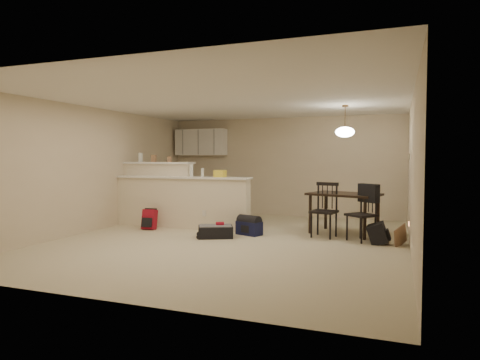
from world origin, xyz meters
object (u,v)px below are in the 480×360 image
at_px(pendant_lamp, 345,132).
at_px(black_daypack, 378,234).
at_px(dining_chair_far, 361,213).
at_px(red_backpack, 149,220).
at_px(navy_duffel, 249,228).
at_px(dining_table, 344,198).
at_px(suitcase, 216,232).
at_px(dining_chair_near, 324,210).

distance_m(pendant_lamp, black_daypack, 2.07).
bearing_deg(dining_chair_far, black_daypack, 18.60).
bearing_deg(red_backpack, black_daypack, -2.82).
relative_size(pendant_lamp, dining_chair_far, 0.62).
bearing_deg(pendant_lamp, navy_duffel, -156.41).
height_order(dining_table, suitcase, dining_table).
xyz_separation_m(suitcase, red_backpack, (-1.64, 0.34, 0.10)).
xyz_separation_m(pendant_lamp, red_backpack, (-3.84, -0.88, -1.78)).
xyz_separation_m(dining_chair_far, suitcase, (-2.57, -0.59, -0.39)).
bearing_deg(pendant_lamp, black_daypack, -47.96).
bearing_deg(navy_duffel, suitcase, -116.73).
height_order(suitcase, red_backpack, red_backpack).
relative_size(pendant_lamp, navy_duffel, 1.30).
distance_m(dining_chair_near, black_daypack, 1.07).
bearing_deg(navy_duffel, red_backpack, -157.17).
distance_m(dining_chair_near, navy_duffel, 1.46).
bearing_deg(dining_table, suitcase, -133.93).
xyz_separation_m(dining_table, pendant_lamp, (0.00, -0.00, 1.29)).
bearing_deg(dining_chair_near, suitcase, -148.31).
xyz_separation_m(dining_chair_near, dining_chair_far, (0.68, -0.15, -0.01)).
bearing_deg(black_daypack, navy_duffel, 90.99).
bearing_deg(black_daypack, pendant_lamp, 43.03).
bearing_deg(dining_chair_near, red_backpack, -163.40).
xyz_separation_m(pendant_lamp, black_daypack, (0.67, -0.74, -1.82)).
height_order(pendant_lamp, red_backpack, pendant_lamp).
bearing_deg(red_backpack, navy_duffel, -0.90).
bearing_deg(black_daypack, dining_chair_far, 69.89).
height_order(dining_table, pendant_lamp, pendant_lamp).
xyz_separation_m(navy_duffel, black_daypack, (2.36, 0.00, 0.04)).
height_order(suitcase, black_daypack, black_daypack).
relative_size(red_backpack, navy_duffel, 0.86).
height_order(dining_chair_far, suitcase, dining_chair_far).
bearing_deg(pendant_lamp, dining_chair_far, -59.08).
xyz_separation_m(pendant_lamp, dining_chair_near, (-0.31, -0.48, -1.48)).
height_order(dining_table, dining_chair_far, dining_chair_far).
distance_m(dining_table, navy_duffel, 1.94).
bearing_deg(suitcase, black_daypack, -16.05).
bearing_deg(red_backpack, dining_table, 8.32).
distance_m(dining_chair_near, suitcase, 2.06).
bearing_deg(dining_chair_near, dining_table, 67.25).
relative_size(pendant_lamp, suitcase, 0.98).
height_order(pendant_lamp, dining_chair_near, pendant_lamp).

